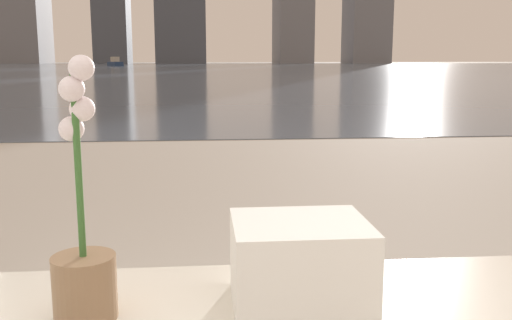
# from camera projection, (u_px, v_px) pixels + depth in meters

# --- Properties ---
(potted_orchid) EXTENTS (0.11, 0.11, 0.46)m
(potted_orchid) POSITION_uv_depth(u_px,v_px,m) (83.00, 252.00, 0.98)
(potted_orchid) COLOR #8C6B4C
(potted_orchid) RESTS_ON bathtub
(towel_stack) EXTENTS (0.24, 0.21, 0.16)m
(towel_stack) POSITION_uv_depth(u_px,v_px,m) (300.00, 264.00, 1.04)
(towel_stack) COLOR white
(towel_stack) RESTS_ON bathtub
(harbor_water) EXTENTS (180.00, 110.00, 0.01)m
(harbor_water) POSITION_uv_depth(u_px,v_px,m) (205.00, 68.00, 61.12)
(harbor_water) COLOR slate
(harbor_water) RESTS_ON ground_plane
(harbor_boat_0) EXTENTS (2.46, 3.40, 1.22)m
(harbor_boat_0) POSITION_uv_depth(u_px,v_px,m) (115.00, 63.00, 74.43)
(harbor_boat_0) COLOR navy
(harbor_boat_0) RESTS_ON harbor_water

